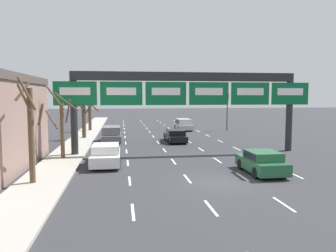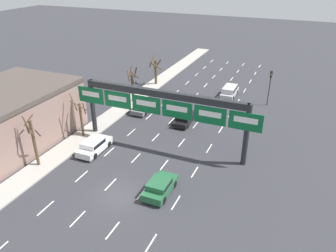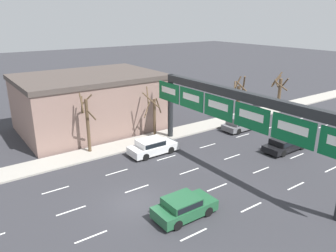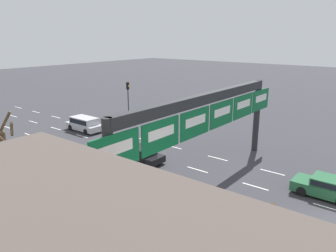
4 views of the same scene
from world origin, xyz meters
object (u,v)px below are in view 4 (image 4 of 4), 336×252
at_px(sign_gantry, 206,114).
at_px(suv_silver, 84,123).
at_px(suv_grey, 67,171).
at_px(traffic_light_near_gantry, 128,94).
at_px(tree_bare_second, 123,208).
at_px(car_white, 201,230).
at_px(car_black, 139,153).
at_px(tree_bare_furthest, 5,151).
at_px(car_green, 326,186).

xyz_separation_m(sign_gantry, suv_silver, (3.21, 18.25, -4.33)).
distance_m(suv_silver, suv_grey, 14.12).
bearing_deg(sign_gantry, traffic_light_near_gantry, 61.76).
xyz_separation_m(suv_grey, tree_bare_second, (-3.33, -9.47, 1.80)).
bearing_deg(car_white, tree_bare_second, 144.91).
xyz_separation_m(car_black, tree_bare_second, (-9.89, -8.39, 2.00)).
distance_m(car_white, car_black, 12.57).
bearing_deg(tree_bare_second, tree_bare_furthest, 88.69).
bearing_deg(suv_grey, car_black, -9.37).
bearing_deg(sign_gantry, car_black, 88.52).
height_order(car_white, suv_grey, suv_grey).
height_order(sign_gantry, car_white, sign_gantry).
bearing_deg(tree_bare_second, car_green, -25.38).
relative_size(sign_gantry, suv_grey, 4.81).
xyz_separation_m(suv_grey, tree_bare_furthest, (-3.05, 2.67, 1.84)).
bearing_deg(car_black, car_white, -121.82).
bearing_deg(tree_bare_second, car_black, 40.31).
bearing_deg(car_green, sign_gantry, 112.27).
height_order(car_black, tree_bare_furthest, tree_bare_furthest).
bearing_deg(tree_bare_second, traffic_light_near_gantry, 44.54).
xyz_separation_m(car_white, suv_grey, (0.07, 11.76, 0.12)).
xyz_separation_m(sign_gantry, traffic_light_near_gantry, (9.10, 16.95, -1.61)).
relative_size(suv_silver, traffic_light_near_gantry, 0.92).
xyz_separation_m(sign_gantry, tree_bare_furthest, (-9.44, 10.56, -2.48)).
height_order(car_green, traffic_light_near_gantry, traffic_light_near_gantry).
xyz_separation_m(car_green, tree_bare_furthest, (-12.58, 18.24, 1.99)).
bearing_deg(tree_bare_second, suv_silver, 56.89).
xyz_separation_m(sign_gantry, car_green, (3.14, -7.67, -4.47)).
height_order(sign_gantry, traffic_light_near_gantry, sign_gantry).
bearing_deg(car_black, car_green, -78.43).
relative_size(car_black, traffic_light_near_gantry, 0.95).
bearing_deg(suv_grey, tree_bare_furthest, 138.87).
height_order(suv_silver, traffic_light_near_gantry, traffic_light_near_gantry).
relative_size(car_green, traffic_light_near_gantry, 0.80).
height_order(car_green, tree_bare_furthest, tree_bare_furthest).
bearing_deg(sign_gantry, car_green, -67.73).
xyz_separation_m(car_green, traffic_light_near_gantry, (5.96, 24.62, 2.86)).
relative_size(sign_gantry, tree_bare_furthest, 3.94).
height_order(suv_silver, car_green, suv_silver).
bearing_deg(suv_silver, tree_bare_second, -123.11).
xyz_separation_m(suv_silver, car_green, (-0.07, -25.93, -0.14)).
relative_size(car_green, tree_bare_furthest, 0.77).
relative_size(suv_silver, car_black, 0.97).
height_order(sign_gantry, car_black, sign_gantry).
xyz_separation_m(sign_gantry, car_black, (0.18, 6.82, -4.52)).
bearing_deg(car_white, sign_gantry, 30.91).
distance_m(car_white, traffic_light_near_gantry, 26.14).
distance_m(car_white, tree_bare_furthest, 14.86).
relative_size(suv_silver, tree_bare_furthest, 0.87).
bearing_deg(car_green, suv_grey, 121.46).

